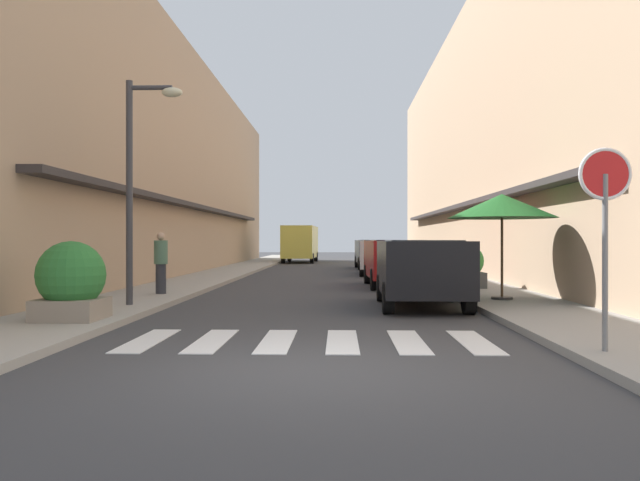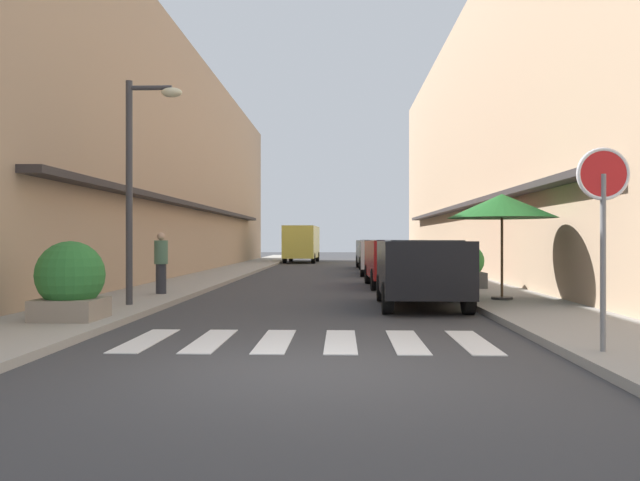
% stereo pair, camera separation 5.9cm
% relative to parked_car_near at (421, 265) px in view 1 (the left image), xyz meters
% --- Properties ---
extents(ground_plane, '(99.55, 99.55, 0.00)m').
position_rel_parked_car_near_xyz_m(ground_plane, '(-2.22, 11.31, -0.92)').
color(ground_plane, '#38383A').
extents(sidewalk_left, '(2.28, 63.35, 0.12)m').
position_rel_parked_car_near_xyz_m(sidewalk_left, '(-6.63, 11.31, -0.86)').
color(sidewalk_left, '#9E998E').
rests_on(sidewalk_left, ground_plane).
extents(sidewalk_right, '(2.28, 63.35, 0.12)m').
position_rel_parked_car_near_xyz_m(sidewalk_right, '(2.19, 11.31, -0.86)').
color(sidewalk_right, gray).
rests_on(sidewalk_right, ground_plane).
extents(building_row_left, '(5.50, 42.73, 9.36)m').
position_rel_parked_car_near_xyz_m(building_row_left, '(-10.27, 12.57, 3.76)').
color(building_row_left, tan).
rests_on(building_row_left, ground_plane).
extents(building_row_right, '(5.50, 42.73, 11.10)m').
position_rel_parked_car_near_xyz_m(building_row_right, '(5.83, 12.57, 4.63)').
color(building_row_right, tan).
rests_on(building_row_right, ground_plane).
extents(crosswalk, '(5.20, 2.20, 0.01)m').
position_rel_parked_car_near_xyz_m(crosswalk, '(-2.22, -4.76, -0.91)').
color(crosswalk, silver).
rests_on(crosswalk, ground_plane).
extents(parked_car_near, '(1.86, 4.07, 1.47)m').
position_rel_parked_car_near_xyz_m(parked_car_near, '(0.00, 0.00, 0.00)').
color(parked_car_near, black).
rests_on(parked_car_near, ground_plane).
extents(parked_car_mid, '(1.89, 4.50, 1.47)m').
position_rel_parked_car_near_xyz_m(parked_car_mid, '(0.00, 6.09, 0.00)').
color(parked_car_mid, maroon).
rests_on(parked_car_mid, ground_plane).
extents(parked_car_far, '(1.97, 4.40, 1.47)m').
position_rel_parked_car_near_xyz_m(parked_car_far, '(0.00, 12.89, 0.00)').
color(parked_car_far, silver).
rests_on(parked_car_far, ground_plane).
extents(parked_car_distant, '(1.92, 3.97, 1.47)m').
position_rel_parked_car_near_xyz_m(parked_car_distant, '(0.00, 18.52, -0.00)').
color(parked_car_distant, '#4C5156').
rests_on(parked_car_distant, ground_plane).
extents(delivery_van, '(2.15, 5.46, 2.37)m').
position_rel_parked_car_near_xyz_m(delivery_van, '(-4.29, 27.42, 0.48)').
color(delivery_van, '#D8CC4C').
rests_on(delivery_van, ground_plane).
extents(round_street_sign, '(0.65, 0.07, 2.49)m').
position_rel_parked_car_near_xyz_m(round_street_sign, '(1.45, -6.14, 1.10)').
color(round_street_sign, slate).
rests_on(round_street_sign, sidewalk_right).
extents(street_lamp, '(1.19, 0.28, 4.69)m').
position_rel_parked_car_near_xyz_m(street_lamp, '(-5.97, -0.76, 2.11)').
color(street_lamp, '#38383D').
rests_on(street_lamp, sidewalk_left).
extents(cafe_umbrella, '(2.47, 2.47, 2.40)m').
position_rel_parked_car_near_xyz_m(cafe_umbrella, '(1.92, 0.67, 1.32)').
color(cafe_umbrella, '#262626').
rests_on(cafe_umbrella, sidewalk_right).
extents(planter_corner, '(1.16, 1.16, 1.34)m').
position_rel_parked_car_near_xyz_m(planter_corner, '(-6.36, -3.26, -0.16)').
color(planter_corner, gray).
rests_on(planter_corner, sidewalk_left).
extents(planter_midblock, '(0.92, 0.92, 1.22)m').
position_rel_parked_car_near_xyz_m(planter_midblock, '(1.85, 4.24, -0.22)').
color(planter_midblock, '#4C4C4C').
rests_on(planter_midblock, sidewalk_right).
extents(pedestrian_walking_near, '(0.34, 0.34, 1.54)m').
position_rel_parked_car_near_xyz_m(pedestrian_walking_near, '(-6.27, 1.93, 0.00)').
color(pedestrian_walking_near, '#282B33').
rests_on(pedestrian_walking_near, sidewalk_left).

